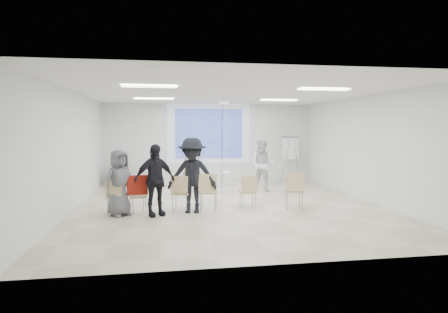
{
  "coord_description": "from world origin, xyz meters",
  "views": [
    {
      "loc": [
        -1.68,
        -9.84,
        2.07
      ],
      "look_at": [
        0.0,
        0.8,
        1.25
      ],
      "focal_mm": 30.0,
      "sensor_mm": 36.0,
      "label": 1
    }
  ],
  "objects": [
    {
      "name": "chair_center",
      "position": [
        -0.64,
        -0.73,
        0.56
      ],
      "size": [
        0.53,
        0.56,
        0.95
      ],
      "rotation": [
        0.0,
        0.0,
        -0.21
      ],
      "color": "tan",
      "rests_on": "floor"
    },
    {
      "name": "ceiling_projector",
      "position": [
        0.1,
        1.49,
        2.69
      ],
      "size": [
        0.3,
        0.25,
        3.0
      ],
      "color": "white",
      "rests_on": "ceiling"
    },
    {
      "name": "flipchart_easel",
      "position": [
        3.1,
        3.98,
        1.29
      ],
      "size": [
        0.76,
        0.57,
        1.76
      ],
      "rotation": [
        0.0,
        0.0,
        -0.01
      ],
      "color": "gray",
      "rests_on": "floor"
    },
    {
      "name": "player_left",
      "position": [
        -0.81,
        2.37,
        0.97
      ],
      "size": [
        0.78,
        0.6,
        1.94
      ],
      "primitive_type": "imported",
      "rotation": [
        0.0,
        0.0,
        0.18
      ],
      "color": "#9F8561",
      "rests_on": "floor"
    },
    {
      "name": "audience_mid",
      "position": [
        -1.04,
        -0.78,
        1.04
      ],
      "size": [
        1.47,
        1.0,
        2.08
      ],
      "primitive_type": "imported",
      "rotation": [
        0.0,
        0.0,
        -0.21
      ],
      "color": "black",
      "rests_on": "floor"
    },
    {
      "name": "laptop",
      "position": [
        -1.3,
        -0.56,
        0.49
      ],
      "size": [
        0.38,
        0.32,
        0.03
      ],
      "primitive_type": "imported",
      "rotation": [
        0.0,
        0.0,
        2.88
      ],
      "color": "black",
      "rests_on": "chair_left_inner"
    },
    {
      "name": "fluor_panel_nw",
      "position": [
        -2.0,
        2.0,
        2.97
      ],
      "size": [
        1.2,
        0.3,
        0.02
      ],
      "primitive_type": "cube",
      "color": "white",
      "rests_on": "ceiling"
    },
    {
      "name": "fluor_panel_se",
      "position": [
        2.0,
        -1.5,
        2.97
      ],
      "size": [
        1.2,
        0.3,
        0.02
      ],
      "primitive_type": "cube",
      "color": "white",
      "rests_on": "ceiling"
    },
    {
      "name": "floor",
      "position": [
        0.0,
        0.0,
        -0.05
      ],
      "size": [
        8.0,
        9.0,
        0.1
      ],
      "primitive_type": "cube",
      "color": "beige",
      "rests_on": "ground"
    },
    {
      "name": "av_cart",
      "position": [
        -3.34,
        3.9,
        0.37
      ],
      "size": [
        0.59,
        0.5,
        0.81
      ],
      "rotation": [
        0.0,
        0.0,
        -0.14
      ],
      "color": "black",
      "rests_on": "floor"
    },
    {
      "name": "chair_right_far",
      "position": [
        1.53,
        -0.89,
        0.58
      ],
      "size": [
        0.53,
        0.55,
        0.97
      ],
      "rotation": [
        0.0,
        0.0,
        -0.16
      ],
      "color": "tan",
      "rests_on": "floor"
    },
    {
      "name": "chair_left_mid",
      "position": [
        -2.33,
        -0.64,
        0.48
      ],
      "size": [
        0.47,
        0.49,
        0.81
      ],
      "rotation": [
        0.0,
        0.0,
        0.26
      ],
      "color": "tan",
      "rests_on": "floor"
    },
    {
      "name": "audience_outer",
      "position": [
        -2.76,
        -0.82,
        0.88
      ],
      "size": [
        1.02,
        0.99,
        1.75
      ],
      "primitive_type": "imported",
      "rotation": [
        0.0,
        0.0,
        0.71
      ],
      "color": "slate",
      "rests_on": "floor"
    },
    {
      "name": "chair_far_left",
      "position": [
        -2.85,
        -0.79,
        0.52
      ],
      "size": [
        0.52,
        0.54,
        0.87
      ],
      "rotation": [
        0.0,
        0.0,
        -0.31
      ],
      "color": "tan",
      "rests_on": "floor"
    },
    {
      "name": "controller_left",
      "position": [
        -0.63,
        2.62,
        1.28
      ],
      "size": [
        0.06,
        0.13,
        0.04
      ],
      "primitive_type": "cube",
      "rotation": [
        0.0,
        0.0,
        0.18
      ],
      "color": "white",
      "rests_on": "player_left"
    },
    {
      "name": "fluor_panel_ne",
      "position": [
        2.0,
        2.0,
        2.97
      ],
      "size": [
        1.2,
        0.3,
        0.02
      ],
      "primitive_type": "cube",
      "color": "white",
      "rests_on": "ceiling"
    },
    {
      "name": "controller_right",
      "position": [
        1.28,
        2.18,
        1.31
      ],
      "size": [
        0.1,
        0.13,
        0.04
      ],
      "primitive_type": "cube",
      "rotation": [
        0.0,
        0.0,
        -0.52
      ],
      "color": "white",
      "rests_on": "player_right"
    },
    {
      "name": "projection_image",
      "position": [
        0.0,
        4.47,
        1.85
      ],
      "size": [
        2.6,
        0.01,
        1.9
      ],
      "primitive_type": "cube",
      "color": "#344CB2",
      "rests_on": "wall_back"
    },
    {
      "name": "wall_back",
      "position": [
        0.0,
        4.55,
        1.5
      ],
      "size": [
        8.0,
        0.1,
        3.0
      ],
      "primitive_type": "cube",
      "color": "silver",
      "rests_on": "floor"
    },
    {
      "name": "player_right",
      "position": [
        1.46,
        1.93,
        0.97
      ],
      "size": [
        1.18,
        1.11,
        1.93
      ],
      "primitive_type": "imported",
      "rotation": [
        0.0,
        0.0,
        -0.52
      ],
      "color": "white",
      "rests_on": "floor"
    },
    {
      "name": "audience_left",
      "position": [
        -1.93,
        -0.97,
        0.97
      ],
      "size": [
        1.31,
        1.07,
        1.95
      ],
      "primitive_type": "imported",
      "rotation": [
        0.0,
        0.0,
        0.4
      ],
      "color": "black",
      "rests_on": "floor"
    },
    {
      "name": "red_jacket",
      "position": [
        -2.35,
        -0.8,
        0.72
      ],
      "size": [
        0.49,
        0.23,
        0.46
      ],
      "primitive_type": "cube",
      "rotation": [
        0.0,
        0.0,
        0.26
      ],
      "color": "maroon",
      "rests_on": "chair_left_mid"
    },
    {
      "name": "chair_right_inner",
      "position": [
        0.42,
        -0.55,
        0.5
      ],
      "size": [
        0.4,
        0.43,
        0.85
      ],
      "rotation": [
        0.0,
        0.0,
        0.01
      ],
      "color": "tan",
      "rests_on": "floor"
    },
    {
      "name": "wall_right",
      "position": [
        4.05,
        0.0,
        1.5
      ],
      "size": [
        0.1,
        9.0,
        3.0
      ],
      "primitive_type": "cube",
      "color": "silver",
      "rests_on": "floor"
    },
    {
      "name": "chair_left_inner",
      "position": [
        -1.32,
        -0.66,
        0.54
      ],
      "size": [
        0.52,
        0.55,
        0.91
      ],
      "rotation": [
        0.0,
        0.0,
        -0.26
      ],
      "color": "tan",
      "rests_on": "floor"
    },
    {
      "name": "wall_left",
      "position": [
        -4.05,
        0.0,
        1.5
      ],
      "size": [
        0.1,
        9.0,
        3.0
      ],
      "primitive_type": "cube",
      "color": "silver",
      "rests_on": "floor"
    },
    {
      "name": "projection_halo",
      "position": [
        0.0,
        4.49,
        1.85
      ],
      "size": [
        3.2,
        0.01,
        2.3
      ],
      "primitive_type": "cube",
      "color": "silver",
      "rests_on": "wall_back"
    },
    {
      "name": "fluor_panel_sw",
      "position": [
        -2.0,
        -1.5,
        2.97
      ],
      "size": [
        1.2,
        0.3,
        0.02
      ],
      "primitive_type": "cube",
      "color": "white",
      "rests_on": "ceiling"
    },
    {
      "name": "ceiling",
      "position": [
        0.0,
        0.0,
        3.05
      ],
      "size": [
        8.0,
        9.0,
        0.1
      ],
      "primitive_type": "cube",
      "color": "white",
      "rests_on": "wall_back"
    },
    {
      "name": "pedestal_table",
      "position": [
        0.18,
        2.22,
        0.36
      ],
      "size": [
        0.6,
        0.6,
        0.66
      ],
      "rotation": [
        0.0,
        0.0,
        0.13
      ],
      "color": "white",
      "rests_on": "floor"
    }
  ]
}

